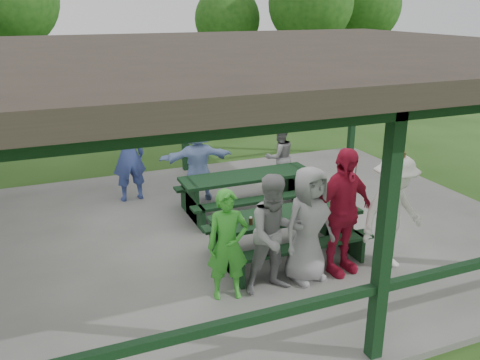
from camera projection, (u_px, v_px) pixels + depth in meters
name	position (u px, v px, depth m)	size (l,w,h in m)	color
ground	(246.00, 234.00, 9.29)	(90.00, 90.00, 0.00)	#274C17
concrete_slab	(246.00, 231.00, 9.27)	(10.00, 8.00, 0.10)	slate
pavilion_structure	(247.00, 57.00, 8.25)	(10.60, 8.60, 3.24)	black
picnic_table_near	(285.00, 229.00, 8.12)	(2.41, 1.39, 0.75)	black
picnic_table_far	(247.00, 188.00, 9.93)	(2.61, 1.39, 0.75)	black
table_setting	(293.00, 209.00, 8.10)	(2.35, 0.45, 0.10)	white
contestant_green	(228.00, 245.00, 6.88)	(0.58, 0.38, 1.58)	green
contestant_grey_left	(275.00, 234.00, 7.02)	(0.84, 0.66, 1.73)	gray
contestant_grey_mid	(308.00, 225.00, 7.30)	(0.85, 0.56, 1.75)	gray
contestant_red	(342.00, 212.00, 7.48)	(1.15, 0.48, 1.96)	#AE1634
contestant_white_fedora	(393.00, 213.00, 7.64)	(1.25, 0.83, 1.87)	silver
spectator_lblue	(198.00, 161.00, 10.41)	(1.54, 0.49, 1.66)	#99B4ED
spectator_blue	(128.00, 156.00, 10.34)	(0.70, 0.46, 1.91)	#384992
spectator_grey	(279.00, 157.00, 11.10)	(0.69, 0.54, 1.42)	gray
pickup_truck	(253.00, 102.00, 17.94)	(2.35, 5.09, 1.41)	silver
farm_trailer	(4.00, 119.00, 15.25)	(4.18, 2.25, 1.45)	navy
tree_mid	(227.00, 19.00, 24.14)	(3.10, 3.10, 4.84)	#322214
tree_right	(311.00, 3.00, 22.47)	(3.77, 3.77, 5.90)	#322214
tree_far_right	(363.00, 6.00, 24.78)	(3.68, 3.68, 5.75)	#322214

